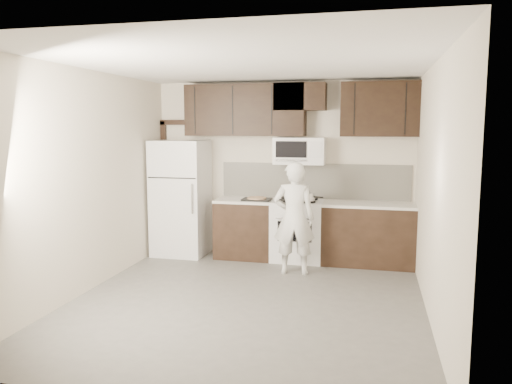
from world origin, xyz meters
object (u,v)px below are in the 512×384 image
(microwave, at_px, (300,151))
(stove, at_px, (298,230))
(refrigerator, at_px, (181,198))
(person, at_px, (294,218))

(microwave, bearing_deg, stove, -89.90)
(refrigerator, bearing_deg, person, -19.23)
(microwave, xyz_separation_m, refrigerator, (-1.85, -0.17, -0.75))
(person, bearing_deg, refrigerator, -24.95)
(microwave, distance_m, refrigerator, 2.00)
(person, bearing_deg, stove, -91.47)
(microwave, distance_m, person, 1.21)
(stove, relative_size, person, 0.61)
(stove, xyz_separation_m, person, (0.05, -0.71, 0.32))
(stove, xyz_separation_m, refrigerator, (-1.85, -0.05, 0.44))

